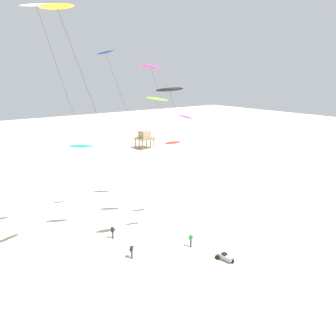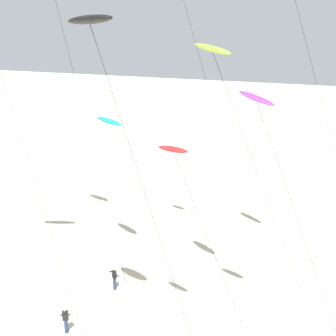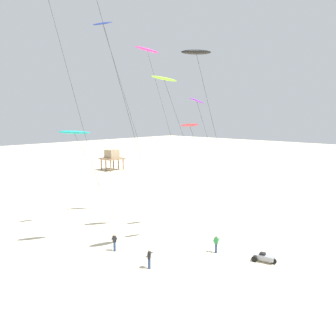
{
  "view_description": "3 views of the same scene",
  "coord_description": "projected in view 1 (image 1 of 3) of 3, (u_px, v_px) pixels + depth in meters",
  "views": [
    {
      "loc": [
        -22.08,
        -20.96,
        18.72
      ],
      "look_at": [
        -0.39,
        7.77,
        8.1
      ],
      "focal_mm": 33.64,
      "sensor_mm": 36.0,
      "label": 1
    },
    {
      "loc": [
        6.66,
        -13.04,
        17.21
      ],
      "look_at": [
        -3.35,
        10.45,
        9.04
      ],
      "focal_mm": 47.55,
      "sensor_mm": 36.0,
      "label": 2
    },
    {
      "loc": [
        -26.17,
        -14.92,
        12.56
      ],
      "look_at": [
        -2.07,
        7.76,
        7.49
      ],
      "focal_mm": 37.36,
      "sensor_mm": 36.0,
      "label": 3
    }
  ],
  "objects": [
    {
      "name": "kite_lime",
      "position": [
        157.0,
        100.0,
        36.75
      ],
      "size": [
        8.6,
        1.92,
        16.44
      ],
      "color": "#8CD833",
      "rests_on": "ground"
    },
    {
      "name": "kite_flyer_nearest",
      "position": [
        113.0,
        232.0,
        37.32
      ],
      "size": [
        0.72,
        0.71,
        1.67
      ],
      "color": "navy",
      "rests_on": "ground"
    },
    {
      "name": "kite_white",
      "position": [
        38.0,
        10.0,
        28.56
      ],
      "size": [
        7.7,
        1.63,
        25.14
      ],
      "color": "white",
      "rests_on": "ground"
    },
    {
      "name": "kite_yellow",
      "position": [
        58.0,
        9.0,
        23.94
      ],
      "size": [
        8.93,
        1.78,
        24.27
      ],
      "color": "yellow",
      "rests_on": "ground"
    },
    {
      "name": "kite_flyer_middle",
      "position": [
        132.0,
        251.0,
        33.24
      ],
      "size": [
        0.71,
        0.7,
        1.67
      ],
      "color": "navy",
      "rests_on": "ground"
    },
    {
      "name": "kite_teal",
      "position": [
        81.0,
        147.0,
        35.87
      ],
      "size": [
        6.45,
        1.92,
        11.24
      ],
      "color": "teal",
      "rests_on": "ground"
    },
    {
      "name": "kite_navy",
      "position": [
        108.0,
        60.0,
        36.5
      ],
      "size": [
        8.34,
        1.61,
        21.66
      ],
      "color": "navy",
      "rests_on": "ground"
    },
    {
      "name": "kite_black",
      "position": [
        170.0,
        91.0,
        29.49
      ],
      "size": [
        7.82,
        1.75,
        17.74
      ],
      "color": "black",
      "rests_on": "ground"
    },
    {
      "name": "ground_plane",
      "position": [
        214.0,
        255.0,
        34.1
      ],
      "size": [
        260.0,
        260.0,
        0.0
      ],
      "primitive_type": "plane",
      "color": "beige"
    },
    {
      "name": "kite_purple",
      "position": [
        187.0,
        119.0,
        37.61
      ],
      "size": [
        6.99,
        1.27,
        14.37
      ],
      "color": "purple",
      "rests_on": "ground"
    },
    {
      "name": "kite_red",
      "position": [
        174.0,
        145.0,
        34.81
      ],
      "size": [
        6.41,
        1.26,
        11.8
      ],
      "color": "red",
      "rests_on": "ground"
    },
    {
      "name": "beach_buggy",
      "position": [
        225.0,
        257.0,
        33.05
      ],
      "size": [
        1.18,
        2.12,
        0.82
      ],
      "color": "gray",
      "rests_on": "ground"
    },
    {
      "name": "stilt_house",
      "position": [
        145.0,
        136.0,
        83.21
      ],
      "size": [
        4.42,
        4.39,
        4.69
      ],
      "color": "#846647",
      "rests_on": "ground"
    },
    {
      "name": "kite_magenta",
      "position": [
        151.0,
        68.0,
        41.46
      ],
      "size": [
        8.45,
        1.98,
        20.31
      ],
      "color": "#D8339E",
      "rests_on": "ground"
    },
    {
      "name": "kite_flyer_furthest",
      "position": [
        191.0,
        240.0,
        35.44
      ],
      "size": [
        0.62,
        0.64,
        1.67
      ],
      "color": "navy",
      "rests_on": "ground"
    }
  ]
}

